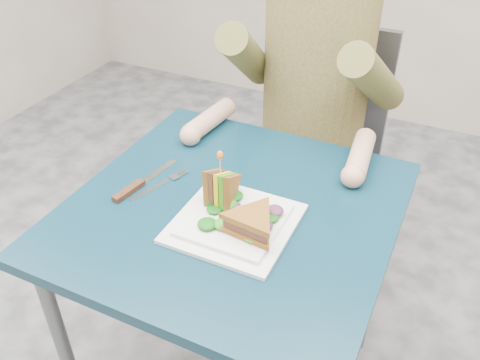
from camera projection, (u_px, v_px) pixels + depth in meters
The scene contains 12 objects.
table at pixel (233, 231), 1.25m from camera, with size 0.75×0.75×0.73m.
chair at pixel (318, 139), 1.82m from camera, with size 0.42×0.40×0.93m.
diner at pixel (317, 49), 1.52m from camera, with size 0.54×0.59×0.74m.
plate at pixel (234, 222), 1.14m from camera, with size 0.26×0.26×0.02m.
sandwich_flat at pixel (252, 223), 1.08m from camera, with size 0.16×0.16×0.05m.
sandwich_upright at pixel (221, 189), 1.17m from camera, with size 0.09×0.15×0.15m.
fork at pixel (159, 185), 1.27m from camera, with size 0.07×0.17×0.01m.
knife at pixel (135, 187), 1.26m from camera, with size 0.05×0.22×0.02m.
toothpick at pixel (220, 166), 1.13m from camera, with size 0.00×0.00×0.06m, color tan.
toothpick_frill at pixel (220, 155), 1.12m from camera, with size 0.01×0.01×0.02m, color orange.
lettuce_spill at pixel (238, 213), 1.14m from camera, with size 0.15×0.13×0.02m, color #337A14, non-canonical shape.
onion_ring at pixel (241, 214), 1.13m from camera, with size 0.04×0.04×0.01m, color #9E4C7A.
Camera 1 is at (0.42, -0.84, 1.48)m, focal length 38.00 mm.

